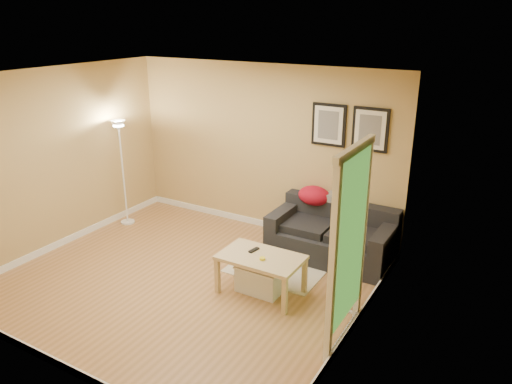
# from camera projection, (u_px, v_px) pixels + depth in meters

# --- Properties ---
(floor) EXTENTS (4.50, 4.50, 0.00)m
(floor) POSITION_uv_depth(u_px,v_px,m) (187.00, 279.00, 6.41)
(floor) COLOR #AA7848
(floor) RESTS_ON ground
(ceiling) EXTENTS (4.50, 4.50, 0.00)m
(ceiling) POSITION_uv_depth(u_px,v_px,m) (176.00, 77.00, 5.52)
(ceiling) COLOR white
(ceiling) RESTS_ON wall_back
(wall_back) EXTENTS (4.50, 0.00, 4.50)m
(wall_back) POSITION_uv_depth(u_px,v_px,m) (263.00, 149.00, 7.59)
(wall_back) COLOR tan
(wall_back) RESTS_ON ground
(wall_front) EXTENTS (4.50, 0.00, 4.50)m
(wall_front) POSITION_uv_depth(u_px,v_px,m) (41.00, 250.00, 4.34)
(wall_front) COLOR tan
(wall_front) RESTS_ON ground
(wall_left) EXTENTS (0.00, 4.00, 4.00)m
(wall_left) POSITION_uv_depth(u_px,v_px,m) (58.00, 160.00, 7.03)
(wall_left) COLOR tan
(wall_left) RESTS_ON ground
(wall_right) EXTENTS (0.00, 4.00, 4.00)m
(wall_right) POSITION_uv_depth(u_px,v_px,m) (360.00, 223.00, 4.90)
(wall_right) COLOR tan
(wall_right) RESTS_ON ground
(baseboard_back) EXTENTS (4.50, 0.02, 0.10)m
(baseboard_back) POSITION_uv_depth(u_px,v_px,m) (262.00, 223.00, 8.01)
(baseboard_back) COLOR white
(baseboard_back) RESTS_ON ground
(baseboard_front) EXTENTS (4.50, 0.02, 0.10)m
(baseboard_front) POSITION_uv_depth(u_px,v_px,m) (61.00, 364.00, 4.77)
(baseboard_front) COLOR white
(baseboard_front) RESTS_ON ground
(baseboard_left) EXTENTS (0.02, 4.00, 0.10)m
(baseboard_left) POSITION_uv_depth(u_px,v_px,m) (69.00, 239.00, 7.45)
(baseboard_left) COLOR white
(baseboard_left) RESTS_ON ground
(baseboard_right) EXTENTS (0.02, 4.00, 0.10)m
(baseboard_right) POSITION_uv_depth(u_px,v_px,m) (351.00, 328.00, 5.33)
(baseboard_right) COLOR white
(baseboard_right) RESTS_ON ground
(sofa) EXTENTS (1.70, 0.90, 0.75)m
(sofa) POSITION_uv_depth(u_px,v_px,m) (331.00, 233.00, 6.87)
(sofa) COLOR black
(sofa) RESTS_ON ground
(red_throw) EXTENTS (0.48, 0.36, 0.28)m
(red_throw) POSITION_uv_depth(u_px,v_px,m) (314.00, 196.00, 7.16)
(red_throw) COLOR #B71033
(red_throw) RESTS_ON sofa
(plaid_throw) EXTENTS (0.45, 0.32, 0.10)m
(plaid_throw) POSITION_uv_depth(u_px,v_px,m) (340.00, 198.00, 7.02)
(plaid_throw) COLOR tan
(plaid_throw) RESTS_ON sofa
(framed_print_left) EXTENTS (0.50, 0.04, 0.60)m
(framed_print_left) POSITION_uv_depth(u_px,v_px,m) (329.00, 125.00, 6.89)
(framed_print_left) COLOR black
(framed_print_left) RESTS_ON wall_back
(framed_print_right) EXTENTS (0.50, 0.04, 0.60)m
(framed_print_right) POSITION_uv_depth(u_px,v_px,m) (370.00, 130.00, 6.60)
(framed_print_right) COLOR black
(framed_print_right) RESTS_ON wall_back
(area_rug) EXTENTS (1.25, 0.85, 0.01)m
(area_rug) POSITION_uv_depth(u_px,v_px,m) (276.00, 269.00, 6.65)
(area_rug) COLOR beige
(area_rug) RESTS_ON ground
(green_runner) EXTENTS (0.70, 0.50, 0.01)m
(green_runner) POSITION_uv_depth(u_px,v_px,m) (258.00, 259.00, 6.92)
(green_runner) COLOR #668C4C
(green_runner) RESTS_ON ground
(coffee_table) EXTENTS (1.11, 0.80, 0.50)m
(coffee_table) POSITION_uv_depth(u_px,v_px,m) (261.00, 274.00, 6.03)
(coffee_table) COLOR tan
(coffee_table) RESTS_ON ground
(remote_control) EXTENTS (0.08, 0.17, 0.02)m
(remote_control) POSITION_uv_depth(u_px,v_px,m) (254.00, 250.00, 6.07)
(remote_control) COLOR black
(remote_control) RESTS_ON coffee_table
(tape_roll) EXTENTS (0.07, 0.07, 0.03)m
(tape_roll) POSITION_uv_depth(u_px,v_px,m) (262.00, 259.00, 5.84)
(tape_roll) COLOR yellow
(tape_roll) RESTS_ON coffee_table
(storage_bin) EXTENTS (0.57, 0.41, 0.35)m
(storage_bin) POSITION_uv_depth(u_px,v_px,m) (261.00, 278.00, 6.10)
(storage_bin) COLOR white
(storage_bin) RESTS_ON ground
(side_table) EXTENTS (0.34, 0.34, 0.52)m
(side_table) POSITION_uv_depth(u_px,v_px,m) (344.00, 291.00, 5.65)
(side_table) COLOR white
(side_table) RESTS_ON ground
(book_stack) EXTENTS (0.24, 0.28, 0.08)m
(book_stack) POSITION_uv_depth(u_px,v_px,m) (347.00, 269.00, 5.53)
(book_stack) COLOR teal
(book_stack) RESTS_ON side_table
(floor_lamp) EXTENTS (0.22, 0.22, 1.73)m
(floor_lamp) POSITION_uv_depth(u_px,v_px,m) (123.00, 176.00, 7.88)
(floor_lamp) COLOR white
(floor_lamp) RESTS_ON ground
(doorway) EXTENTS (0.12, 1.01, 2.13)m
(doorway) POSITION_uv_depth(u_px,v_px,m) (348.00, 252.00, 4.90)
(doorway) COLOR white
(doorway) RESTS_ON ground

